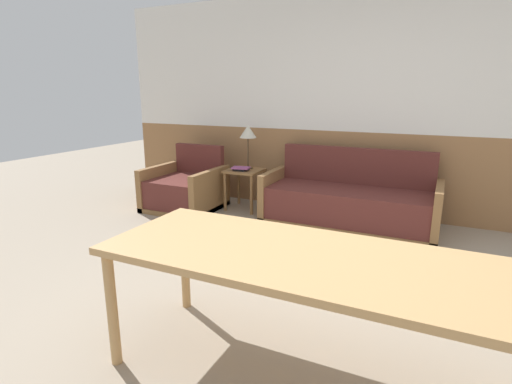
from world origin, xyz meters
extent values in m
plane|color=gray|center=(0.00, 0.00, 0.00)|extent=(16.00, 16.00, 0.00)
cube|color=#996B42|center=(0.00, 2.63, 0.52)|extent=(7.20, 0.06, 1.04)
cube|color=white|center=(0.00, 2.63, 1.87)|extent=(7.20, 0.06, 1.66)
cube|color=olive|center=(-0.18, 2.09, 0.03)|extent=(1.97, 0.76, 0.06)
cube|color=#5B2823|center=(-0.18, 2.07, 0.24)|extent=(1.81, 0.68, 0.37)
cube|color=#5B2823|center=(-0.18, 2.42, 0.65)|extent=(1.81, 0.10, 0.44)
cube|color=olive|center=(-1.13, 2.09, 0.28)|extent=(0.08, 0.76, 0.57)
cube|color=olive|center=(0.76, 2.09, 0.28)|extent=(0.08, 0.76, 0.57)
cube|color=olive|center=(-2.29, 1.83, 0.03)|extent=(0.88, 0.87, 0.06)
cube|color=#5B2823|center=(-2.29, 1.81, 0.24)|extent=(0.72, 0.79, 0.35)
cube|color=#5B2823|center=(-2.29, 2.22, 0.61)|extent=(0.72, 0.10, 0.40)
cube|color=olive|center=(-2.69, 1.83, 0.28)|extent=(0.08, 0.87, 0.55)
cube|color=olive|center=(-1.89, 1.83, 0.28)|extent=(0.08, 0.87, 0.55)
cube|color=olive|center=(-1.56, 2.16, 0.52)|extent=(0.44, 0.44, 0.03)
cylinder|color=olive|center=(-1.75, 1.97, 0.25)|extent=(0.04, 0.04, 0.50)
cylinder|color=olive|center=(-1.37, 1.97, 0.25)|extent=(0.04, 0.04, 0.50)
cylinder|color=olive|center=(-1.75, 2.35, 0.25)|extent=(0.04, 0.04, 0.50)
cylinder|color=olive|center=(-1.37, 2.35, 0.25)|extent=(0.04, 0.04, 0.50)
cylinder|color=#4C3823|center=(-1.55, 2.24, 0.54)|extent=(0.12, 0.12, 0.02)
cylinder|color=#4C3823|center=(-1.55, 2.24, 0.75)|extent=(0.02, 0.02, 0.39)
cone|color=beige|center=(-1.55, 2.24, 1.02)|extent=(0.22, 0.22, 0.16)
cube|color=black|center=(-1.58, 2.09, 0.55)|extent=(0.18, 0.16, 0.03)
cube|color=#994C84|center=(-1.57, 2.07, 0.57)|extent=(0.24, 0.19, 0.02)
cube|color=tan|center=(0.21, -0.58, 0.70)|extent=(2.19, 0.81, 0.04)
cylinder|color=tan|center=(-0.82, -0.92, 0.34)|extent=(0.06, 0.06, 0.68)
cylinder|color=tan|center=(-0.82, -0.23, 0.34)|extent=(0.06, 0.06, 0.68)
camera|label=1|loc=(0.76, -2.38, 1.53)|focal=28.00mm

